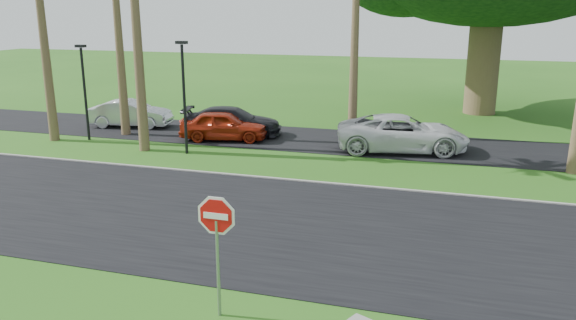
# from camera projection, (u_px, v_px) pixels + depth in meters

# --- Properties ---
(ground) EXTENTS (120.00, 120.00, 0.00)m
(ground) POSITION_uv_depth(u_px,v_px,m) (249.00, 251.00, 14.04)
(ground) COLOR #255715
(ground) RESTS_ON ground
(road) EXTENTS (120.00, 8.00, 0.02)m
(road) POSITION_uv_depth(u_px,v_px,m) (274.00, 223.00, 15.89)
(road) COLOR black
(road) RESTS_ON ground
(parking_strip) EXTENTS (120.00, 5.00, 0.02)m
(parking_strip) POSITION_uv_depth(u_px,v_px,m) (346.00, 142.00, 25.59)
(parking_strip) COLOR black
(parking_strip) RESTS_ON ground
(curb) EXTENTS (120.00, 0.12, 0.06)m
(curb) POSITION_uv_depth(u_px,v_px,m) (310.00, 182.00, 19.62)
(curb) COLOR gray
(curb) RESTS_ON ground
(stop_sign_near) EXTENTS (1.05, 0.07, 2.62)m
(stop_sign_near) POSITION_uv_depth(u_px,v_px,m) (217.00, 232.00, 10.66)
(stop_sign_near) COLOR gray
(stop_sign_near) RESTS_ON ground
(streetlight_left) EXTENTS (0.45, 0.25, 4.34)m
(streetlight_left) POSITION_uv_depth(u_px,v_px,m) (84.00, 86.00, 25.38)
(streetlight_left) COLOR black
(streetlight_left) RESTS_ON ground
(streetlight_right) EXTENTS (0.45, 0.25, 4.64)m
(streetlight_right) POSITION_uv_depth(u_px,v_px,m) (184.00, 91.00, 22.88)
(streetlight_right) COLOR black
(streetlight_right) RESTS_ON ground
(car_silver) EXTENTS (4.33, 2.17, 1.36)m
(car_silver) POSITION_uv_depth(u_px,v_px,m) (131.00, 114.00, 28.69)
(car_silver) COLOR silver
(car_silver) RESTS_ON ground
(car_red) EXTENTS (4.24, 2.42, 1.36)m
(car_red) POSITION_uv_depth(u_px,v_px,m) (224.00, 126.00, 25.77)
(car_red) COLOR maroon
(car_red) RESTS_ON ground
(car_dark) EXTENTS (4.96, 2.86, 1.35)m
(car_dark) POSITION_uv_depth(u_px,v_px,m) (233.00, 122.00, 26.69)
(car_dark) COLOR black
(car_dark) RESTS_ON ground
(car_minivan) EXTENTS (5.88, 3.53, 1.53)m
(car_minivan) POSITION_uv_depth(u_px,v_px,m) (403.00, 134.00, 23.76)
(car_minivan) COLOR silver
(car_minivan) RESTS_ON ground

